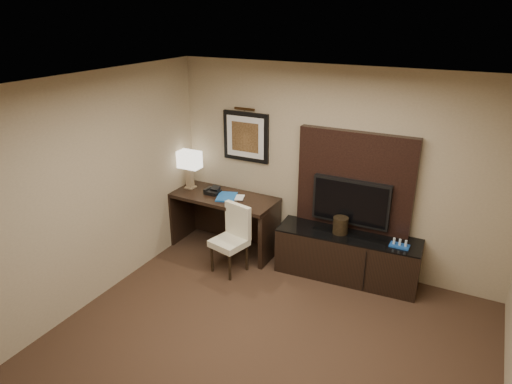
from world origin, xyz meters
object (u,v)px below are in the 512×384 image
Objects in this scene: desk at (224,222)px; credenza at (347,256)px; tv at (351,202)px; minibar_tray at (400,243)px; desk_phone at (213,190)px; desk_chair at (229,242)px; table_lamp at (189,171)px; ice_bucket at (340,225)px.

desk reaches higher than credenza.
credenza is 1.83× the size of tv.
desk_phone is at bearing -179.75° from minibar_tray.
table_lamp reaches higher than desk_chair.
ice_bucket is at bearing 178.59° from minibar_tray.
desk_phone is at bearing -5.48° from table_lamp.
tv is 0.79m from minibar_tray.
desk_phone reaches higher than minibar_tray.
desk_chair is (-1.45, -0.57, 0.12)m from credenza.
tv reaches higher than minibar_tray.
tv is 0.33m from ice_bucket.
desk_phone is at bearing 150.64° from desk_chair.
tv reaches higher than ice_bucket.
desk is 0.50m from desk_phone.
minibar_tray is (2.09, 0.55, 0.24)m from desk_chair.
desk_chair is at bearing -42.21° from desk_phone.
table_lamp is at bearing 179.47° from minibar_tray.
desk_chair reaches higher than ice_bucket.
ice_bucket is at bearing 36.36° from desk_chair.
credenza is at bearing 177.46° from minibar_tray.
desk_chair reaches higher than minibar_tray.
credenza is at bearing -0.00° from table_lamp.
desk_chair is at bearing -157.10° from ice_bucket.
desk is 0.66m from desk_chair.
tv is at bearing 102.59° from credenza.
table_lamp reaches higher than minibar_tray.
credenza is 7.86× the size of minibar_tray.
tv is 4.99× the size of desk_phone.
desk_phone is at bearing 177.55° from credenza.
ice_bucket is (1.33, 0.56, 0.30)m from desk_chair.
tv is at bearing 65.73° from ice_bucket.
table_lamp is 0.47m from desk_phone.
desk is 1.56× the size of tv.
desk_chair is 1.48m from ice_bucket.
table_lamp is at bearing 179.76° from ice_bucket.
credenza is 3.42× the size of table_lamp.
ice_bucket is at bearing 1.52° from desk_phone.
minibar_tray is at bearing 0.86° from desk_phone.
credenza is 0.44m from ice_bucket.
tv is 4.60× the size of ice_bucket.
tv is (-0.04, 0.14, 0.71)m from credenza.
table_lamp is (-2.44, 0.00, 0.79)m from credenza.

